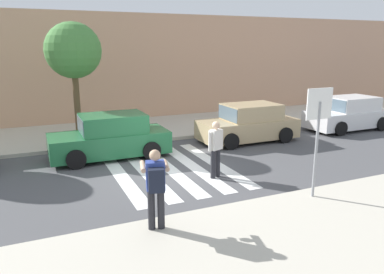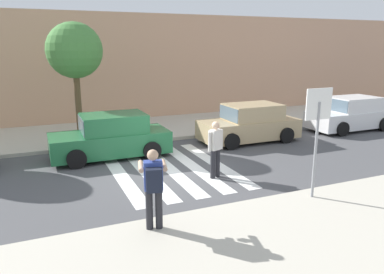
{
  "view_description": "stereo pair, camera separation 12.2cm",
  "coord_description": "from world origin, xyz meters",
  "px_view_note": "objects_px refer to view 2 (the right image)",
  "views": [
    {
      "loc": [
        -3.99,
        -10.58,
        3.91
      ],
      "look_at": [
        0.6,
        -0.2,
        1.1
      ],
      "focal_mm": 35.0,
      "sensor_mm": 36.0,
      "label": 1
    },
    {
      "loc": [
        -3.87,
        -10.63,
        3.91
      ],
      "look_at": [
        0.6,
        -0.2,
        1.1
      ],
      "focal_mm": 35.0,
      "sensor_mm": 36.0,
      "label": 2
    }
  ],
  "objects_px": {
    "street_tree_center": "(74,51)",
    "stop_sign": "(318,119)",
    "parked_car_green": "(111,137)",
    "parked_car_tan": "(250,124)",
    "parked_car_white": "(351,114)",
    "pedestrian_crossing": "(215,146)",
    "photographer_with_backpack": "(154,183)"
  },
  "relations": [
    {
      "from": "street_tree_center",
      "to": "photographer_with_backpack",
      "type": "bearing_deg",
      "value": -86.75
    },
    {
      "from": "stop_sign",
      "to": "parked_car_green",
      "type": "bearing_deg",
      "value": 123.17
    },
    {
      "from": "parked_car_tan",
      "to": "parked_car_white",
      "type": "xyz_separation_m",
      "value": [
        5.52,
        0.0,
        0.0
      ]
    },
    {
      "from": "parked_car_white",
      "to": "parked_car_green",
      "type": "bearing_deg",
      "value": 180.0
    },
    {
      "from": "parked_car_green",
      "to": "parked_car_tan",
      "type": "relative_size",
      "value": 1.0
    },
    {
      "from": "parked_car_green",
      "to": "street_tree_center",
      "type": "height_order",
      "value": "street_tree_center"
    },
    {
      "from": "photographer_with_backpack",
      "to": "parked_car_green",
      "type": "xyz_separation_m",
      "value": [
        0.32,
        6.02,
        -0.44
      ]
    },
    {
      "from": "stop_sign",
      "to": "parked_car_tan",
      "type": "height_order",
      "value": "stop_sign"
    },
    {
      "from": "pedestrian_crossing",
      "to": "parked_car_green",
      "type": "height_order",
      "value": "pedestrian_crossing"
    },
    {
      "from": "pedestrian_crossing",
      "to": "parked_car_tan",
      "type": "distance_m",
      "value": 4.71
    },
    {
      "from": "stop_sign",
      "to": "photographer_with_backpack",
      "type": "height_order",
      "value": "stop_sign"
    },
    {
      "from": "street_tree_center",
      "to": "parked_car_white",
      "type": "bearing_deg",
      "value": -10.62
    },
    {
      "from": "photographer_with_backpack",
      "to": "pedestrian_crossing",
      "type": "height_order",
      "value": "photographer_with_backpack"
    },
    {
      "from": "parked_car_white",
      "to": "street_tree_center",
      "type": "relative_size",
      "value": 0.89
    },
    {
      "from": "stop_sign",
      "to": "parked_car_tan",
      "type": "distance_m",
      "value": 6.38
    },
    {
      "from": "stop_sign",
      "to": "photographer_with_backpack",
      "type": "bearing_deg",
      "value": -178.96
    },
    {
      "from": "stop_sign",
      "to": "photographer_with_backpack",
      "type": "relative_size",
      "value": 1.6
    },
    {
      "from": "pedestrian_crossing",
      "to": "street_tree_center",
      "type": "relative_size",
      "value": 0.37
    },
    {
      "from": "street_tree_center",
      "to": "stop_sign",
      "type": "bearing_deg",
      "value": -60.29
    },
    {
      "from": "stop_sign",
      "to": "parked_car_white",
      "type": "xyz_separation_m",
      "value": [
        7.34,
        5.95,
        -1.43
      ]
    },
    {
      "from": "photographer_with_backpack",
      "to": "parked_car_tan",
      "type": "relative_size",
      "value": 0.42
    },
    {
      "from": "pedestrian_crossing",
      "to": "stop_sign",
      "type": "bearing_deg",
      "value": -60.44
    },
    {
      "from": "photographer_with_backpack",
      "to": "parked_car_tan",
      "type": "xyz_separation_m",
      "value": [
        6.03,
        6.02,
        -0.44
      ]
    },
    {
      "from": "photographer_with_backpack",
      "to": "pedestrian_crossing",
      "type": "xyz_separation_m",
      "value": [
        2.75,
        2.65,
        -0.19
      ]
    },
    {
      "from": "parked_car_white",
      "to": "street_tree_center",
      "type": "height_order",
      "value": "street_tree_center"
    },
    {
      "from": "stop_sign",
      "to": "parked_car_white",
      "type": "relative_size",
      "value": 0.67
    },
    {
      "from": "stop_sign",
      "to": "parked_car_white",
      "type": "bearing_deg",
      "value": 39.02
    },
    {
      "from": "parked_car_green",
      "to": "parked_car_white",
      "type": "xyz_separation_m",
      "value": [
        11.23,
        -0.0,
        0.0
      ]
    },
    {
      "from": "pedestrian_crossing",
      "to": "parked_car_tan",
      "type": "bearing_deg",
      "value": 45.78
    },
    {
      "from": "stop_sign",
      "to": "street_tree_center",
      "type": "xyz_separation_m",
      "value": [
        -4.68,
        8.2,
        1.51
      ]
    },
    {
      "from": "parked_car_tan",
      "to": "parked_car_white",
      "type": "height_order",
      "value": "same"
    },
    {
      "from": "stop_sign",
      "to": "parked_car_green",
      "type": "xyz_separation_m",
      "value": [
        -3.89,
        5.95,
        -1.43
      ]
    }
  ]
}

